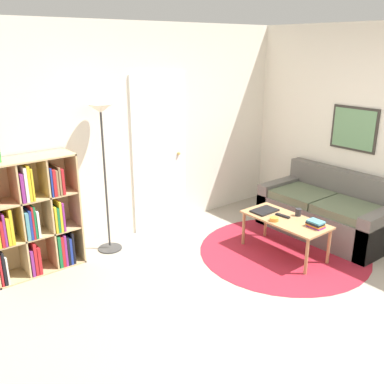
% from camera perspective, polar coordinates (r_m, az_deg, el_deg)
% --- Properties ---
extents(ground_plane, '(14.00, 14.00, 0.00)m').
position_cam_1_polar(ground_plane, '(4.15, 13.49, -15.83)').
color(ground_plane, gray).
extents(wall_back, '(7.36, 0.11, 2.60)m').
position_cam_1_polar(wall_back, '(5.41, -6.67, 7.75)').
color(wall_back, silver).
rests_on(wall_back, ground_plane).
extents(wall_right, '(0.08, 5.48, 2.60)m').
position_cam_1_polar(wall_right, '(6.04, 18.40, 8.22)').
color(wall_right, silver).
rests_on(wall_right, ground_plane).
extents(rug, '(1.99, 1.99, 0.01)m').
position_cam_1_polar(rug, '(5.26, 12.08, -7.73)').
color(rug, maroon).
rests_on(rug, ground_plane).
extents(bookshelf, '(0.93, 0.34, 1.26)m').
position_cam_1_polar(bookshelf, '(4.80, -20.58, -3.37)').
color(bookshelf, tan).
rests_on(bookshelf, ground_plane).
extents(floor_lamp, '(0.29, 0.29, 1.74)m').
position_cam_1_polar(floor_lamp, '(4.85, -11.90, 7.69)').
color(floor_lamp, '#333333').
rests_on(floor_lamp, ground_plane).
extents(couch, '(0.84, 1.64, 0.80)m').
position_cam_1_polar(couch, '(5.81, 17.79, -2.65)').
color(couch, '#66605B').
rests_on(couch, ground_plane).
extents(coffee_table, '(0.48, 1.02, 0.44)m').
position_cam_1_polar(coffee_table, '(5.06, 12.34, -4.00)').
color(coffee_table, '#AD7F51').
rests_on(coffee_table, ground_plane).
extents(laptop, '(0.31, 0.22, 0.02)m').
position_cam_1_polar(laptop, '(5.20, 9.64, -2.46)').
color(laptop, black).
rests_on(laptop, coffee_table).
extents(bowl, '(0.10, 0.10, 0.04)m').
position_cam_1_polar(bowl, '(4.94, 10.89, -3.58)').
color(bowl, orange).
rests_on(bowl, coffee_table).
extents(book_stack_on_table, '(0.14, 0.18, 0.07)m').
position_cam_1_polar(book_stack_on_table, '(4.88, 16.15, -4.13)').
color(book_stack_on_table, '#7F287A').
rests_on(book_stack_on_table, coffee_table).
extents(cup, '(0.07, 0.07, 0.09)m').
position_cam_1_polar(cup, '(5.14, 13.98, -2.63)').
color(cup, '#28282D').
rests_on(cup, coffee_table).
extents(remote, '(0.07, 0.18, 0.02)m').
position_cam_1_polar(remote, '(5.09, 12.01, -3.12)').
color(remote, black).
rests_on(remote, coffee_table).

